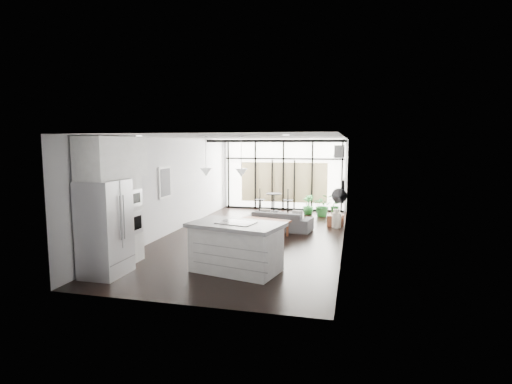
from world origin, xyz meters
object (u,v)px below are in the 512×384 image
at_px(milk_can, 337,218).
at_px(fridge, 105,228).
at_px(console_bench, 266,227).
at_px(island, 236,247).
at_px(pouf, 259,219).
at_px(sofa, 279,217).
at_px(tv, 344,190).

bearing_deg(milk_can, fridge, -126.71).
bearing_deg(console_bench, island, -72.39).
xyz_separation_m(island, fridge, (-2.48, -0.84, 0.45)).
bearing_deg(fridge, pouf, 71.25).
height_order(sofa, tv, tv).
relative_size(milk_can, tv, 0.54).
xyz_separation_m(fridge, sofa, (2.61, 5.02, -0.57)).
bearing_deg(tv, fridge, -132.43).
relative_size(island, sofa, 0.93).
distance_m(island, milk_can, 5.28).
height_order(sofa, pouf, sofa).
bearing_deg(tv, island, -116.51).
distance_m(console_bench, pouf, 1.32).
distance_m(pouf, tv, 2.92).
distance_m(console_bench, milk_can, 2.47).
height_order(console_bench, milk_can, milk_can).
xyz_separation_m(fridge, pouf, (1.86, 5.49, -0.74)).
bearing_deg(sofa, milk_can, -147.95).
relative_size(pouf, milk_can, 0.92).
distance_m(pouf, milk_can, 2.47).
height_order(island, fridge, fridge).
distance_m(sofa, milk_can, 1.87).
distance_m(fridge, pouf, 5.85).
distance_m(island, tv, 4.66).
distance_m(island, sofa, 4.19).
bearing_deg(sofa, console_bench, 80.03).
height_order(pouf, milk_can, milk_can).
relative_size(fridge, console_bench, 1.32).
height_order(console_bench, pouf, console_bench).
relative_size(sofa, pouf, 3.66).
distance_m(milk_can, tv, 1.32).
height_order(pouf, tv, tv).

